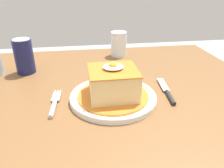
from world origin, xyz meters
TOP-DOWN VIEW (x-y plane):
  - dining_table at (0.00, 0.00)m, footprint 1.16×0.92m
  - main_plate at (0.08, -0.03)m, footprint 0.25×0.25m
  - sandwich_meal at (0.08, -0.03)m, footprint 0.20×0.20m
  - fork at (-0.08, -0.04)m, footprint 0.03×0.14m
  - knife at (0.24, -0.03)m, footprint 0.03×0.17m
  - soda_can at (-0.20, 0.21)m, footprint 0.07×0.07m
  - drinking_glass at (0.16, 0.35)m, footprint 0.07×0.07m

SIDE VIEW (x-z plane):
  - dining_table at x=0.00m, z-range 0.25..0.98m
  - fork at x=-0.08m, z-range 0.72..0.73m
  - knife at x=0.24m, z-range 0.72..0.73m
  - main_plate at x=0.08m, z-range 0.72..0.74m
  - drinking_glass at x=0.16m, z-range 0.71..0.82m
  - sandwich_meal at x=0.08m, z-range 0.72..0.82m
  - soda_can at x=-0.20m, z-range 0.72..0.84m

